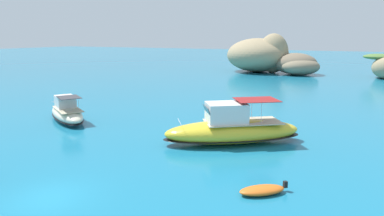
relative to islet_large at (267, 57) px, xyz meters
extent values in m
plane|color=#197093|center=(6.47, -69.54, -3.66)|extent=(400.00, 400.00, 0.00)
ellipsoid|color=#9E8966|center=(1.41, -0.55, 0.82)|extent=(9.01, 9.13, 8.96)
ellipsoid|color=#9E8966|center=(-2.55, 0.70, 0.28)|extent=(19.01, 20.13, 7.88)
ellipsoid|color=#756651|center=(6.65, -1.30, -1.31)|extent=(10.48, 9.62, 4.69)
ellipsoid|color=#84755B|center=(8.07, -2.77, -1.84)|extent=(10.83, 10.65, 3.64)
ellipsoid|color=#756651|center=(24.35, 1.90, -2.58)|extent=(3.74, 4.28, 2.16)
ellipsoid|color=#517538|center=(23.01, -0.67, 0.60)|extent=(6.00, 5.45, 1.18)
ellipsoid|color=beige|center=(-5.90, -56.23, -2.96)|extent=(8.29, 6.46, 1.40)
ellipsoid|color=black|center=(-5.90, -56.23, -3.28)|extent=(8.46, 6.58, 0.17)
cube|color=#C6B793|center=(-5.37, -56.56, -2.37)|extent=(4.95, 4.18, 0.06)
cube|color=silver|center=(-6.25, -56.02, -1.76)|extent=(2.87, 2.69, 1.15)
cube|color=#2D4756|center=(-7.24, -55.39, -1.65)|extent=(1.07, 1.50, 0.61)
cylinder|color=silver|center=(-8.62, -54.53, -2.19)|extent=(0.95, 1.49, 0.04)
cube|color=#333338|center=(-4.68, -57.00, -1.05)|extent=(3.12, 2.94, 0.04)
cylinder|color=silver|center=(-5.13, -57.73, -1.71)|extent=(0.03, 0.03, 1.32)
cylinder|color=silver|center=(-4.22, -56.26, -1.71)|extent=(0.03, 0.03, 1.32)
ellipsoid|color=yellow|center=(11.77, -55.95, -2.73)|extent=(10.82, 9.04, 1.86)
ellipsoid|color=black|center=(11.77, -55.95, -3.15)|extent=(11.03, 9.22, 0.22)
cube|color=#C6B793|center=(12.44, -55.48, -1.94)|extent=(6.52, 5.77, 0.06)
cube|color=silver|center=(11.32, -56.27, -1.14)|extent=(3.83, 3.65, 1.53)
cube|color=#2D4756|center=(10.06, -57.18, -0.99)|extent=(1.51, 1.93, 0.81)
cylinder|color=silver|center=(8.30, -58.44, -1.76)|extent=(1.37, 1.89, 0.04)
cube|color=maroon|center=(13.33, -54.84, -0.19)|extent=(4.16, 3.99, 0.04)
cylinder|color=silver|center=(14.00, -55.77, -1.06)|extent=(0.03, 0.03, 1.75)
cylinder|color=silver|center=(12.66, -53.90, -1.06)|extent=(0.03, 0.03, 1.75)
ellipsoid|color=orange|center=(16.41, -64.04, -3.44)|extent=(2.68, 2.54, 0.44)
cube|color=#9E998E|center=(16.41, -64.04, -3.38)|extent=(1.77, 1.65, 0.06)
cube|color=black|center=(17.47, -63.12, -3.26)|extent=(0.28, 0.28, 0.36)
camera|label=1|loc=(20.92, -81.67, 4.81)|focal=32.84mm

